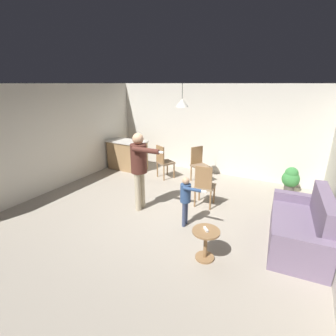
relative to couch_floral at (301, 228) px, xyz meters
The scene contains 14 objects.
ground 2.73m from the couch_floral, behind, with size 7.68×7.68×0.00m, color #9E9384.
wall_back 4.08m from the couch_floral, 132.93° to the left, with size 6.40×0.10×2.70m, color silver.
wall_left 5.99m from the couch_floral, behind, with size 0.10×6.40×2.70m, color silver.
couch_floral is the anchor object (origin of this frame).
kitchen_counter 5.46m from the couch_floral, 160.33° to the left, with size 1.26×0.66×0.95m.
side_table_by_couch 1.75m from the couch_floral, 139.29° to the right, with size 0.44×0.44×0.52m.
person_adult 3.29m from the couch_floral, behind, with size 0.86×0.50×1.73m.
person_child 2.08m from the couch_floral, 169.30° to the right, with size 0.55×0.30×1.02m.
dining_chair_by_counter 2.08m from the couch_floral, 164.63° to the left, with size 0.46×0.46×1.00m.
dining_chair_near_wall 3.34m from the couch_floral, 144.03° to the left, with size 0.58×0.58×1.00m.
dining_chair_centre_back 4.06m from the couch_floral, 155.56° to the left, with size 0.57×0.57×1.00m.
potted_plant_corner 2.43m from the couch_floral, 97.39° to the left, with size 0.44×0.44×0.67m.
spare_remote_on_table 1.76m from the couch_floral, 139.54° to the right, with size 0.04×0.13×0.04m, color white.
ceiling_light_pendant 3.74m from the couch_floral, 156.27° to the left, with size 0.32×0.32×0.55m.
Camera 1 is at (2.44, -4.05, 2.70)m, focal length 26.41 mm.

